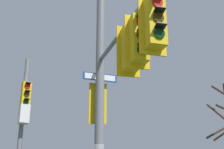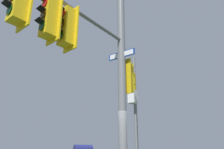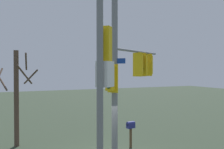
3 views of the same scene
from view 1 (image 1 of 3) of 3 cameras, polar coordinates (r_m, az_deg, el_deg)
The scene contains 2 objects.
main_signal_pole_assembly at distance 8.71m, azimuth 0.32°, elevation 1.78°, with size 5.76×3.26×8.91m.
secondary_pole_assembly at distance 13.21m, azimuth -16.16°, elevation -7.81°, with size 0.65×0.62×6.60m.
Camera 1 is at (-8.99, -2.90, 1.47)m, focal length 49.44 mm.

